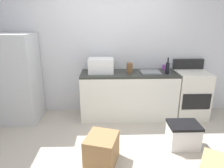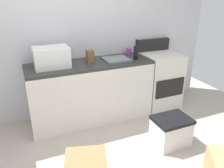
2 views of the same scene
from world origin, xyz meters
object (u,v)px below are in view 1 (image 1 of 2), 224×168
coffee_mug (164,67)px  cardboard_box_large (102,149)px  refrigerator (18,79)px  wine_bottle (168,68)px  stove_oven (190,93)px  microwave (101,66)px  knife_block (130,68)px  storage_bin (183,135)px

coffee_mug → cardboard_box_large: bearing=-128.1°
refrigerator → wine_bottle: (2.75, -0.04, 0.20)m
stove_oven → wine_bottle: (-0.52, -0.10, 0.54)m
wine_bottle → coffee_mug: size_ratio=3.00×
refrigerator → wine_bottle: 2.75m
stove_oven → coffee_mug: bearing=157.9°
cardboard_box_large → wine_bottle: bearing=46.7°
wine_bottle → microwave: bearing=174.9°
knife_block → storage_bin: size_ratio=0.39×
storage_bin → wine_bottle: bearing=92.0°
refrigerator → stove_oven: 3.29m
cardboard_box_large → refrigerator: bearing=140.0°
microwave → stove_oven: bearing=-0.4°
microwave → cardboard_box_large: (0.03, -1.37, -0.84)m
refrigerator → microwave: refrigerator is taller
microwave → knife_block: size_ratio=2.56×
microwave → storage_bin: (1.25, -1.04, -0.84)m
knife_block → storage_bin: (0.72, -1.04, -0.80)m
stove_oven → cardboard_box_large: size_ratio=2.51×
refrigerator → knife_block: bearing=1.7°
wine_bottle → cardboard_box_large: (-1.19, -1.26, -0.81)m
refrigerator → coffee_mug: refrigerator is taller
storage_bin → microwave: bearing=140.2°
stove_oven → storage_bin: 1.17m
cardboard_box_large → storage_bin: (1.22, 0.33, -0.01)m
refrigerator → coffee_mug: (2.78, 0.26, 0.14)m
refrigerator → cardboard_box_large: 2.12m
refrigerator → coffee_mug: 2.79m
coffee_mug → cardboard_box_large: size_ratio=0.23×
knife_block → cardboard_box_large: (-0.51, -1.37, -0.79)m
coffee_mug → wine_bottle: bearing=-95.8°
stove_oven → microwave: size_ratio=2.39×
knife_block → cardboard_box_large: bearing=-110.4°
refrigerator → microwave: (1.53, 0.07, 0.22)m
coffee_mug → knife_block: 0.74m
refrigerator → microwave: 1.54m
coffee_mug → storage_bin: 1.45m
refrigerator → wine_bottle: bearing=-0.9°
stove_oven → cardboard_box_large: stove_oven is taller
microwave → storage_bin: size_ratio=1.00×
refrigerator → storage_bin: refrigerator is taller
stove_oven → microwave: (-1.74, 0.01, 0.57)m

